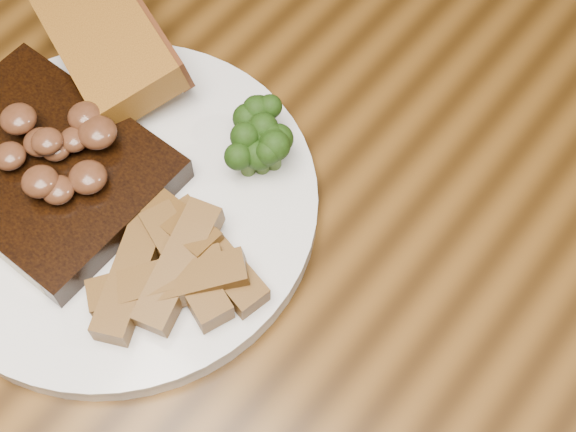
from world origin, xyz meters
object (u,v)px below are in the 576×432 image
Objects in this scene: dining_table at (289,309)px; potato_wedges at (184,246)px; steak at (42,167)px; plate at (120,204)px; garlic_bread at (113,62)px.

potato_wedges reaches higher than dining_table.
steak is 1.47× the size of potato_wedges.
plate is 0.11m from garlic_bread.
garlic_bread reaches higher than steak.
steak is at bearing -172.15° from potato_wedges.
potato_wedges is (0.12, 0.02, -0.00)m from steak.
steak is 0.12m from potato_wedges.
dining_table is 9.55× the size of steak.
steak is at bearing -159.89° from dining_table.
garlic_bread is 1.08× the size of potato_wedges.
potato_wedges reaches higher than plate.
plate is at bearing -159.35° from dining_table.
garlic_bread is 0.17m from potato_wedges.
garlic_bread is at bearing 105.32° from steak.
garlic_bread is at bearing 169.81° from dining_table.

